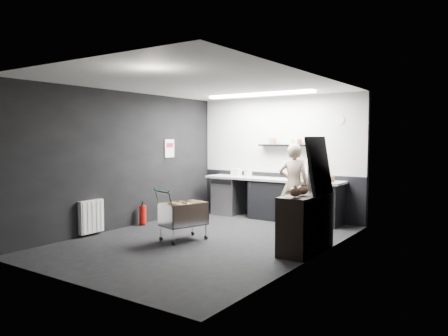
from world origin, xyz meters
The scene contains 22 objects.
floor centered at (0.00, 0.00, 0.00)m, with size 5.50×5.50×0.00m, color black.
ceiling centered at (0.00, 0.00, 2.70)m, with size 5.50×5.50×0.00m, color white.
wall_back centered at (0.00, 2.75, 1.35)m, with size 5.50×5.50×0.00m, color black.
wall_front centered at (0.00, -2.75, 1.35)m, with size 5.50×5.50×0.00m, color black.
wall_left centered at (-2.00, 0.00, 1.35)m, with size 5.50×5.50×0.00m, color black.
wall_right centered at (2.00, 0.00, 1.35)m, with size 5.50×5.50×0.00m, color black.
kitchen_wall_panel centered at (0.00, 2.73, 1.85)m, with size 3.95×0.02×1.70m, color silver.
dado_panel centered at (0.00, 2.73, 0.50)m, with size 3.95×0.02×1.00m, color black.
floating_shelf centered at (0.20, 2.62, 1.62)m, with size 1.20×0.22×0.04m, color black.
wall_clock centered at (1.40, 2.72, 2.15)m, with size 0.20×0.20×0.03m, color white.
poster centered at (-1.98, 1.30, 1.55)m, with size 0.02×0.30×0.40m, color white.
poster_red_band centered at (-1.98, 1.30, 1.62)m, with size 0.01×0.22×0.10m, color #B7162B.
radiator centered at (-1.94, -0.90, 0.35)m, with size 0.10×0.50×0.60m, color white.
ceiling_strip centered at (0.00, 1.85, 2.67)m, with size 2.40×0.20×0.04m, color white.
prep_counter centered at (0.14, 2.42, 0.46)m, with size 3.20×0.61×0.90m.
person centered at (0.74, 1.97, 0.84)m, with size 0.61×0.40×1.68m, color beige.
shopping_cart centered at (-0.33, -0.22, 0.43)m, with size 0.70×0.96×0.90m.
sideboard centered at (1.77, 0.30, 0.57)m, with size 0.52×1.21×1.81m.
fire_extinguisher centered at (-1.85, 0.32, 0.23)m, with size 0.14×0.14×0.47m.
cardboard_box centered at (1.07, 2.37, 0.96)m, with size 0.56×0.42×0.11m, color #916C4D.
pink_tub centered at (-0.61, 2.42, 0.99)m, with size 0.18×0.18×0.18m, color silver.
white_container centered at (-0.90, 2.37, 0.99)m, with size 0.20×0.16×0.18m, color white.
Camera 1 is at (4.51, -6.03, 1.79)m, focal length 35.00 mm.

